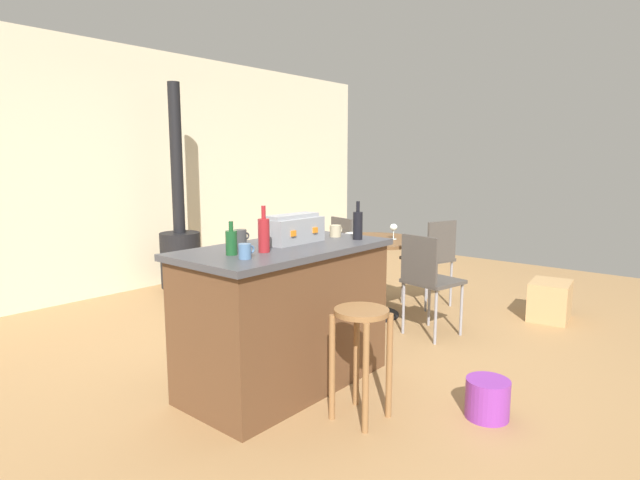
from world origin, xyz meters
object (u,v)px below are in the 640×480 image
at_px(folding_chair_right, 433,255).
at_px(cup_0, 305,229).
at_px(kitchen_island, 285,316).
at_px(folding_chair_near, 332,251).
at_px(cardboard_box, 550,300).
at_px(wood_stove, 180,244).
at_px(serving_bowl, 352,236).
at_px(cup_2, 245,251).
at_px(folding_chair_far, 310,273).
at_px(toolbox, 292,229).
at_px(cup_3, 336,231).
at_px(wooden_stool, 361,341).
at_px(dining_table, 373,257).
at_px(cup_1, 241,238).
at_px(bottle_1, 264,234).
at_px(plastic_bucket, 487,399).
at_px(bottle_2, 231,242).
at_px(bottle_0, 358,225).
at_px(folding_chair_left, 428,277).
at_px(wine_glass, 394,228).

height_order(folding_chair_right, cup_0, cup_0).
xyz_separation_m(kitchen_island, folding_chair_near, (1.92, 1.16, 0.04)).
height_order(folding_chair_right, cardboard_box, folding_chair_right).
bearing_deg(cardboard_box, wood_stove, 115.05).
bearing_deg(serving_bowl, cup_2, -159.90).
bearing_deg(cup_2, cup_0, 22.03).
bearing_deg(kitchen_island, folding_chair_far, 33.14).
distance_m(toolbox, cup_3, 0.40).
height_order(folding_chair_far, cup_2, cup_2).
relative_size(folding_chair_near, serving_bowl, 4.73).
height_order(wooden_stool, folding_chair_right, folding_chair_right).
bearing_deg(folding_chair_right, dining_table, 156.25).
bearing_deg(wood_stove, cup_1, -116.13).
distance_m(dining_table, cardboard_box, 1.68).
xyz_separation_m(toolbox, cup_2, (-0.58, -0.19, -0.05)).
height_order(bottle_1, plastic_bucket, bottle_1).
distance_m(folding_chair_far, bottle_2, 1.56).
distance_m(bottle_0, cup_0, 0.42).
height_order(kitchen_island, folding_chair_left, kitchen_island).
distance_m(cup_0, cardboard_box, 2.56).
xyz_separation_m(cup_3, plastic_bucket, (-0.10, -1.20, -0.85)).
relative_size(toolbox, cup_0, 3.67).
relative_size(dining_table, cardboard_box, 2.11).
bearing_deg(cup_0, kitchen_island, -153.27).
bearing_deg(cardboard_box, cup_0, 152.98).
bearing_deg(cup_3, cup_1, 162.49).
height_order(folding_chair_far, wine_glass, wine_glass).
xyz_separation_m(bottle_1, serving_bowl, (1.71, 0.63, -0.26)).
bearing_deg(folding_chair_right, cardboard_box, -72.17).
bearing_deg(cup_3, wine_glass, 13.13).
bearing_deg(toolbox, cup_0, 28.37).
relative_size(folding_chair_left, plastic_bucket, 3.47).
bearing_deg(serving_bowl, folding_chair_near, 53.06).
bearing_deg(cup_2, bottle_0, -3.11).
bearing_deg(dining_table, wine_glass, -53.79).
bearing_deg(toolbox, folding_chair_near, 31.71).
relative_size(toolbox, cardboard_box, 0.98).
bearing_deg(bottle_2, serving_bowl, 16.27).
distance_m(folding_chair_far, toolbox, 1.10).
height_order(bottle_1, bottle_2, bottle_1).
height_order(folding_chair_far, bottle_0, bottle_0).
bearing_deg(toolbox, cup_1, 150.82).
bearing_deg(bottle_0, wine_glass, 21.38).
xyz_separation_m(folding_chair_far, cup_1, (-1.10, -0.39, 0.47)).
bearing_deg(kitchen_island, bottle_1, -164.34).
height_order(bottle_0, wine_glass, bottle_0).
height_order(wood_stove, plastic_bucket, wood_stove).
height_order(folding_chair_far, cup_1, cup_1).
relative_size(dining_table, cup_1, 7.84).
xyz_separation_m(wooden_stool, folding_chair_left, (1.49, 0.39, 0.05)).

